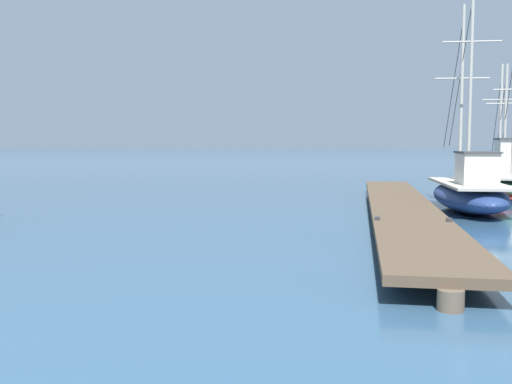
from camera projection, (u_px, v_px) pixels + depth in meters
floating_dock at (401, 206)px, 17.52m from camera, size 3.45×19.68×0.53m
fishing_boat_0 at (470, 192)px, 19.34m from camera, size 2.32×7.87×7.32m
fishing_boat_3 at (505, 180)px, 23.71m from camera, size 2.64×7.09×6.45m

